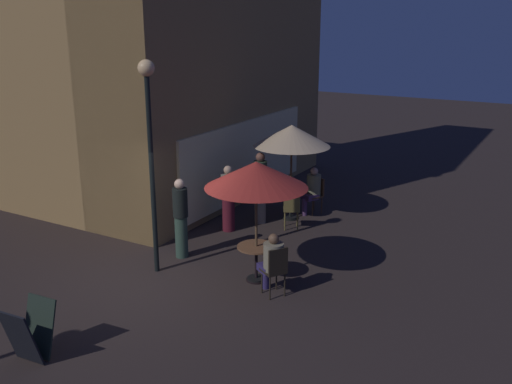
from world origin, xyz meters
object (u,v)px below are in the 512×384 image
object	(u,v)px
street_lamp_near_corner	(150,130)
cafe_table_0	(291,197)
menu_sandwich_board	(30,332)
patio_umbrella_0	(292,136)
patron_standing_2	(228,199)
patio_umbrella_1	(256,175)
cafe_chair_1	(291,207)
cafe_chair_2	(276,267)
patron_standing_3	(260,187)
cafe_table_1	(256,255)
patron_seated_1	(272,259)
cafe_chair_0	(316,192)
patron_seated_0	(312,188)
patron_standing_4	(181,218)

from	to	relation	value
street_lamp_near_corner	cafe_table_0	size ratio (longest dim) A/B	5.41
menu_sandwich_board	patio_umbrella_0	distance (m)	7.89
cafe_table_0	patio_umbrella_0	xyz separation A→B (m)	(0.00, 0.00, 1.58)
cafe_table_0	patron_standing_2	bearing A→B (deg)	148.41
patio_umbrella_1	cafe_chair_1	size ratio (longest dim) A/B	2.61
cafe_table_0	patron_standing_2	distance (m)	1.78
menu_sandwich_board	cafe_chair_2	bearing A→B (deg)	-35.61
menu_sandwich_board	patron_standing_3	world-z (taller)	patron_standing_3
menu_sandwich_board	cafe_chair_2	distance (m)	4.29
street_lamp_near_corner	menu_sandwich_board	bearing A→B (deg)	-173.12
menu_sandwich_board	cafe_table_1	xyz separation A→B (m)	(4.08, -1.57, 0.07)
cafe_table_0	patron_seated_1	bearing A→B (deg)	-158.11
patron_seated_1	cafe_table_0	bearing A→B (deg)	-35.33
cafe_chair_2	cafe_table_0	bearing A→B (deg)	-34.27
cafe_table_1	patron_standing_2	distance (m)	2.89
patron_standing_2	patio_umbrella_1	bearing A→B (deg)	40.63
cafe_chair_0	patron_seated_0	xyz separation A→B (m)	(-0.12, 0.06, 0.13)
street_lamp_near_corner	cafe_chair_0	distance (m)	5.69
patron_seated_1	patron_standing_3	bearing A→B (deg)	-24.58
cafe_chair_2	patron_standing_2	xyz separation A→B (m)	(2.52, 2.63, 0.22)
cafe_table_1	cafe_chair_2	size ratio (longest dim) A/B	0.76
cafe_chair_2	cafe_table_1	bearing A→B (deg)	0.00
street_lamp_near_corner	cafe_chair_2	bearing A→B (deg)	-85.62
menu_sandwich_board	cafe_table_0	bearing A→B (deg)	-8.16
cafe_table_1	cafe_chair_2	xyz separation A→B (m)	(-0.42, -0.66, 0.05)
cafe_chair_0	patron_seated_1	xyz separation A→B (m)	(-4.72, -1.22, 0.12)
cafe_table_0	cafe_chair_0	distance (m)	0.86
cafe_table_1	cafe_chair_0	xyz separation A→B (m)	(4.38, 0.68, 0.04)
patio_umbrella_1	cafe_chair_1	xyz separation A→B (m)	(2.90, 0.67, -1.59)
street_lamp_near_corner	cafe_table_0	xyz separation A→B (m)	(4.23, -0.94, -2.35)
cafe_chair_1	cafe_table_0	bearing A→B (deg)	0.00
patio_umbrella_1	patron_seated_1	size ratio (longest dim) A/B	1.99
cafe_chair_0	patron_seated_0	bearing A→B (deg)	0.00
cafe_chair_1	patron_standing_4	distance (m)	3.00
cafe_chair_0	patron_standing_4	size ratio (longest dim) A/B	0.55
cafe_chair_2	patron_seated_0	size ratio (longest dim) A/B	0.79
patio_umbrella_1	patron_seated_1	bearing A→B (deg)	-122.78
patron_standing_3	cafe_chair_1	bearing A→B (deg)	27.60
patio_umbrella_0	patio_umbrella_1	bearing A→B (deg)	-163.79
menu_sandwich_board	cafe_chair_0	bearing A→B (deg)	-10.28
cafe_table_1	cafe_chair_1	bearing A→B (deg)	13.07
patron_seated_1	patron_standing_3	xyz separation A→B (m)	(3.32, 2.13, 0.23)
patron_standing_4	cafe_chair_1	bearing A→B (deg)	-144.64
street_lamp_near_corner	cafe_chair_2	size ratio (longest dim) A/B	4.30
cafe_table_0	patron_standing_3	world-z (taller)	patron_standing_3
patron_seated_1	street_lamp_near_corner	bearing A→B (deg)	39.08
patron_standing_2	street_lamp_near_corner	bearing A→B (deg)	-3.05
cafe_chair_0	patron_standing_4	world-z (taller)	patron_standing_4
cafe_chair_1	patron_seated_1	distance (m)	3.47
patron_seated_1	patron_standing_4	xyz separation A→B (m)	(0.57, 2.53, 0.20)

